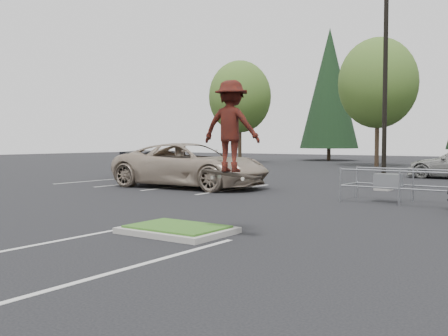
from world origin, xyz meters
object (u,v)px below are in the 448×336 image
Objects in this scene: light_pole at (385,74)px; decid_b at (378,86)px; skateboarder at (231,127)px; car_l_black at (172,165)px; car_l_tan at (190,165)px; car_l_grey at (149,163)px; cart_corral at (393,181)px; conif_a at (329,88)px; decid_a at (240,99)px.

light_pole is 19.70m from decid_b.
decid_b reaches higher than skateboarder.
car_l_black is (-3.99, -19.03, -5.31)m from decid_b.
car_l_grey is at bearing 56.95° from car_l_tan.
decid_b reaches higher than car_l_grey.
cart_corral is 8.59m from car_l_tan.
car_l_tan is at bearing -76.56° from conif_a.
decid_b reaches higher than car_l_black.
light_pole is 31.63m from conif_a.
light_pole is 1.52× the size of car_l_tan.
light_pole is 12.00m from skateboarder.
decid_b is 20.49m from car_l_grey.
skateboarder is 17.03m from car_l_grey.
car_l_tan is at bearing 178.07° from cart_corral.
conif_a reaches higher than skateboarder.
car_l_grey is at bearing -106.09° from decid_b.
car_l_grey is at bearing -177.61° from light_pole.
conif_a reaches higher than decid_a.
light_pole is 2.61× the size of cart_corral.
car_l_tan is (-8.57, 0.60, 0.24)m from cart_corral.
skateboarder reaches higher than car_l_tan.
light_pole is 11.19m from car_l_black.
decid_b is 1.92× the size of car_l_black.
car_l_black is (-12.07, 3.48, 0.05)m from cart_corral.
car_l_tan is at bearing -91.28° from decid_b.
decid_b is 22.51m from car_l_tan.
car_l_black is at bearing -55.06° from skateboarder.
light_pole is at bearing 113.53° from cart_corral.
car_l_tan reaches higher than cart_corral.
conif_a reaches higher than car_l_tan.
decid_b is 20.16m from car_l_black.
car_l_black is at bearing -82.01° from conif_a.
conif_a is 29.30m from car_l_grey.
car_l_tan reaches higher than car_l_grey.
car_l_tan is at bearing -61.75° from decid_a.
conif_a is 29.48m from car_l_black.
car_l_grey is (-5.00, 2.88, -0.14)m from car_l_tan.
car_l_grey is (-13.57, 3.48, 0.10)m from cart_corral.
decid_a is 10.85m from conif_a.
light_pole is 1.14× the size of decid_a.
decid_a is (-18.51, 18.03, 1.02)m from light_pole.
skateboarder is at bearing -119.57° from car_l_grey.
skateboarder reaches higher than car_l_grey.
cart_corral is 12.56m from car_l_black.
skateboarder is at bearing -86.59° from light_pole.
decid_a is at bearing 2.34° from car_l_black.
car_l_black is at bearing -101.84° from decid_b.
conif_a reaches higher than cart_corral.
car_l_grey is at bearing 167.67° from cart_corral.
conif_a is (4.01, 9.97, 1.52)m from decid_a.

